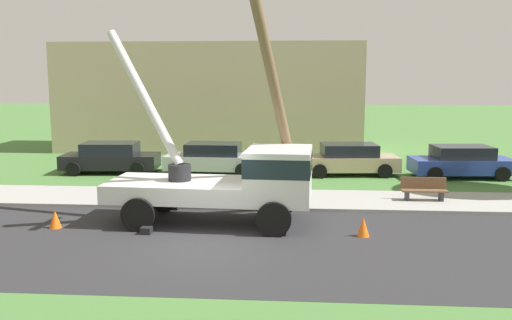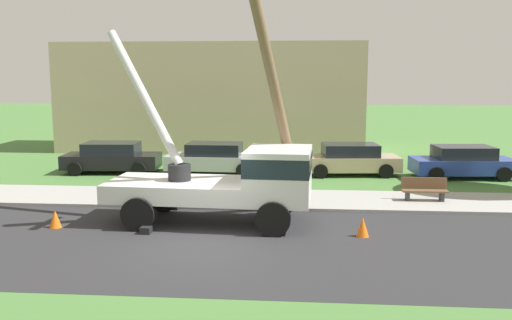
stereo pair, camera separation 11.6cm
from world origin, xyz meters
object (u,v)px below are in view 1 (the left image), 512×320
object	(u,v)px
utility_truck	(237,178)
parked_sedan_silver	(214,158)
leaning_utility_pole	(273,83)
parked_sedan_tan	(349,159)
traffic_cone_ahead	(363,227)
parked_sedan_black	(111,158)
traffic_cone_behind	(55,219)
park_bench	(424,190)
parked_sedan_blue	(461,162)

from	to	relation	value
utility_truck	parked_sedan_silver	size ratio (longest dim) A/B	1.52
leaning_utility_pole	parked_sedan_silver	xyz separation A→B (m)	(-3.10, 7.98, -3.56)
parked_sedan_tan	parked_sedan_silver	bearing A→B (deg)	-178.41
traffic_cone_ahead	parked_sedan_tan	world-z (taller)	parked_sedan_tan
parked_sedan_tan	utility_truck	bearing A→B (deg)	-115.86
parked_sedan_black	parked_sedan_silver	distance (m)	4.83
parked_sedan_black	parked_sedan_silver	world-z (taller)	same
traffic_cone_behind	park_bench	xyz separation A→B (m)	(11.73, 4.18, 0.18)
utility_truck	park_bench	world-z (taller)	utility_truck
park_bench	parked_sedan_blue	bearing A→B (deg)	61.32
parked_sedan_silver	park_bench	size ratio (longest dim) A/B	2.78
leaning_utility_pole	parked_sedan_tan	world-z (taller)	leaning_utility_pole
traffic_cone_ahead	parked_sedan_tan	distance (m)	9.83
utility_truck	traffic_cone_ahead	distance (m)	4.04
traffic_cone_ahead	leaning_utility_pole	bearing A→B (deg)	147.79
utility_truck	parked_sedan_silver	distance (m)	8.78
parked_sedan_silver	utility_truck	bearing A→B (deg)	-76.65
parked_sedan_silver	parked_sedan_black	bearing A→B (deg)	-178.26
utility_truck	parked_sedan_tan	world-z (taller)	utility_truck
traffic_cone_ahead	traffic_cone_behind	world-z (taller)	same
parked_sedan_tan	parked_sedan_blue	size ratio (longest dim) A/B	1.01
leaning_utility_pole	park_bench	xyz separation A→B (m)	(5.29, 2.71, -3.81)
utility_truck	parked_sedan_black	world-z (taller)	utility_truck
leaning_utility_pole	parked_sedan_tan	xyz separation A→B (m)	(3.13, 8.15, -3.56)
parked_sedan_blue	utility_truck	bearing A→B (deg)	-137.74
parked_sedan_blue	parked_sedan_silver	bearing A→B (deg)	178.94
traffic_cone_behind	park_bench	bearing A→B (deg)	19.61
parked_sedan_silver	parked_sedan_tan	size ratio (longest dim) A/B	0.98
parked_sedan_silver	park_bench	xyz separation A→B (m)	(8.39, -5.27, -0.25)
parked_sedan_black	park_bench	distance (m)	14.18
traffic_cone_behind	leaning_utility_pole	bearing A→B (deg)	12.88
utility_truck	leaning_utility_pole	world-z (taller)	leaning_utility_pole
parked_sedan_black	parked_sedan_tan	bearing A→B (deg)	1.66
traffic_cone_behind	parked_sedan_silver	size ratio (longest dim) A/B	0.13
utility_truck	parked_sedan_black	distance (m)	10.84
leaning_utility_pole	traffic_cone_behind	bearing A→B (deg)	-167.12
parked_sedan_blue	park_bench	size ratio (longest dim) A/B	2.83
utility_truck	traffic_cone_ahead	size ratio (longest dim) A/B	12.05
utility_truck	parked_sedan_blue	xyz separation A→B (m)	(9.14, 8.31, -0.70)
utility_truck	parked_sedan_tan	distance (m)	9.68
utility_truck	parked_sedan_tan	size ratio (longest dim) A/B	1.48
utility_truck	parked_sedan_silver	world-z (taller)	utility_truck
parked_sedan_tan	park_bench	distance (m)	5.87
traffic_cone_ahead	parked_sedan_black	distance (m)	14.21
parked_sedan_tan	parked_sedan_black	bearing A→B (deg)	-178.34
parked_sedan_black	park_bench	bearing A→B (deg)	-21.19
traffic_cone_behind	parked_sedan_black	bearing A→B (deg)	99.13
traffic_cone_behind	parked_sedan_blue	xyz separation A→B (m)	(14.50, 9.25, 0.43)
traffic_cone_ahead	parked_sedan_silver	size ratio (longest dim) A/B	0.13
leaning_utility_pole	parked_sedan_blue	world-z (taller)	leaning_utility_pole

